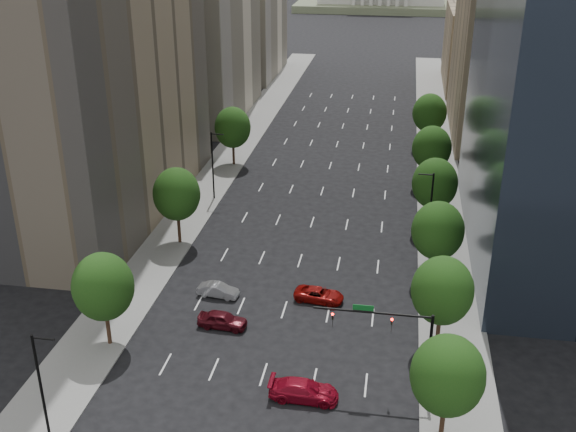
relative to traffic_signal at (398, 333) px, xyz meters
The scene contains 23 objects.
sidewalk_left 40.05m from the traffic_signal, 130.94° to the left, with size 6.00×200.00×0.15m, color slate.
sidewalk_right 30.84m from the traffic_signal, 80.59° to the left, with size 6.00×200.00×0.15m, color slate.
midrise_cream_left 82.12m from the traffic_signal, 115.95° to the left, with size 14.00×30.00×35.00m, color beige.
filler_left 111.86m from the traffic_signal, 108.53° to the left, with size 14.00×26.00×18.00m, color beige.
parking_tan_right 72.16m from the traffic_signal, 78.32° to the left, with size 14.00×30.00×30.00m, color #8C7759.
filler_right 104.05m from the traffic_signal, 82.00° to the left, with size 14.00×26.00×16.00m, color #8C7759.
tree_right_0 6.09m from the traffic_signal, 55.21° to the right, with size 5.20×5.20×8.39m.
tree_right_1 6.96m from the traffic_signal, 59.96° to the left, with size 5.20×5.20×8.75m.
tree_right_2 18.34m from the traffic_signal, 79.09° to the left, with size 5.20×5.20×8.61m.
tree_right_3 30.21m from the traffic_signal, 83.40° to the left, with size 5.20×5.20×8.89m.
tree_right_4 44.14m from the traffic_signal, 85.49° to the left, with size 5.20×5.20×8.46m.
tree_right_5 60.11m from the traffic_signal, 86.69° to the left, with size 5.20×5.20×8.75m.
tree_left_0 24.62m from the traffic_signal, behind, with size 5.20×5.20×8.75m.
tree_left_1 32.96m from the traffic_signal, 138.11° to the left, with size 5.20×5.20×8.97m.
tree_left_2 53.91m from the traffic_signal, 117.07° to the left, with size 5.20×5.20×8.68m.
streetlight_rn 25.17m from the traffic_signal, 83.37° to the left, with size 1.70×0.20×9.00m.
streetlight_ls 25.97m from the traffic_signal, 157.36° to the right, with size 1.70×0.20×9.00m.
streetlight_ln 42.42m from the traffic_signal, 124.40° to the left, with size 1.70×0.20×9.00m.
traffic_signal is the anchor object (origin of this frame).
car_red_near 8.50m from the traffic_signal, 160.52° to the right, with size 2.20×5.40×1.57m, color maroon.
car_maroon 17.30m from the traffic_signal, 158.17° to the left, with size 1.81×4.49×1.53m, color #460B13.
car_silver 21.19m from the traffic_signal, 146.58° to the left, with size 1.40×4.03×1.33m, color gray.
car_red_far 14.98m from the traffic_signal, 121.63° to the left, with size 2.20×4.77×1.33m, color maroon.
Camera 1 is at (9.55, -15.20, 35.04)m, focal length 43.31 mm.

